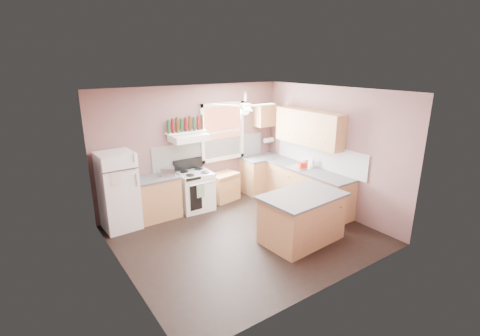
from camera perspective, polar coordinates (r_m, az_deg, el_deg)
floor at (r=6.77m, az=0.76°, el=-10.93°), size 4.50×4.50×0.00m
ceiling at (r=5.99m, az=0.87°, el=12.48°), size 4.50×4.50×0.00m
wall_back at (r=7.93m, az=-7.73°, el=3.60°), size 4.50×0.05×2.70m
wall_right at (r=7.75m, az=14.67°, el=2.87°), size 0.05×4.00×2.70m
wall_left at (r=5.33m, az=-19.57°, el=-4.05°), size 0.05×4.00×2.70m
backsplash_back at (r=8.14m, az=-4.73°, el=2.79°), size 2.90×0.03×0.55m
backsplash_right at (r=7.95m, az=12.76°, el=2.07°), size 0.03×2.60×0.55m
window_view at (r=8.20m, az=-2.97°, el=5.97°), size 1.00×0.02×1.20m
window_frame at (r=8.17m, az=-2.87°, el=5.94°), size 1.16×0.07×1.36m
refrigerator at (r=7.15m, az=-19.34°, el=-3.60°), size 0.68×0.66×1.55m
base_cabinet_left at (r=7.52m, az=-13.52°, el=-4.87°), size 0.90×0.60×0.86m
counter_left at (r=7.36m, az=-13.76°, el=-1.62°), size 0.92×0.62×0.04m
toaster at (r=7.33m, az=-11.80°, el=-0.67°), size 0.32×0.25×0.18m
stove at (r=7.79m, az=-7.35°, el=-3.72°), size 0.75×0.69×0.86m
range_hood at (r=7.53m, az=-8.41°, el=4.96°), size 0.78×0.50×0.14m
bottle_shelf at (r=7.61m, az=-8.85°, el=5.84°), size 0.90×0.26×0.03m
cart at (r=8.26m, az=-2.63°, el=-3.09°), size 0.73×0.55×0.66m
base_cabinet_corner at (r=8.83m, az=3.64°, el=-1.07°), size 1.00×0.60×0.86m
base_cabinet_right at (r=7.98m, az=11.01°, el=-3.39°), size 0.60×2.20×0.86m
counter_corner at (r=8.70m, az=3.70°, el=1.74°), size 1.02×0.62×0.04m
counter_right at (r=7.83m, az=11.15°, el=-0.32°), size 0.62×2.22×0.04m
sink at (r=7.96m, az=10.13°, el=0.14°), size 0.55×0.45×0.03m
faucet at (r=8.04m, az=10.97°, el=0.84°), size 0.03×0.03×0.14m
upper_cabinet_right at (r=7.84m, az=11.20°, el=6.50°), size 0.33×1.80×0.76m
upper_cabinet_corner at (r=8.71m, az=4.34°, el=8.61°), size 0.60×0.33×0.52m
paper_towel at (r=8.92m, az=4.72°, el=4.57°), size 0.26×0.12×0.12m
island at (r=6.51m, az=10.08°, el=-8.19°), size 1.46×0.98×0.86m
island_top at (r=6.33m, az=10.29°, el=-4.51°), size 1.55×1.07×0.04m
ceiling_fan_hub at (r=6.02m, az=0.86°, el=10.11°), size 0.20×0.20×0.08m
soap_bottle at (r=7.94m, az=11.82°, el=0.89°), size 0.12×0.12×0.23m
red_caddy at (r=7.97m, az=10.28°, el=0.58°), size 0.21×0.17×0.10m
wine_bottles at (r=7.59m, az=-8.87°, el=7.04°), size 0.86×0.06×0.31m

